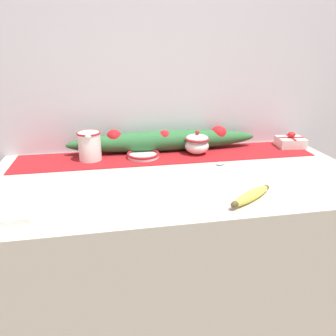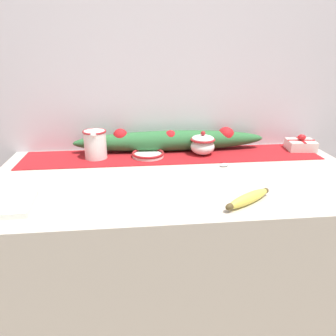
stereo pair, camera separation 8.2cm
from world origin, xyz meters
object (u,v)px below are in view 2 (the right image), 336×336
(napkin_stack, at_px, (5,205))
(banana, at_px, (248,198))
(cream_pitcher, at_px, (95,143))
(sugar_bowl, at_px, (203,144))
(small_dish, at_px, (148,154))
(spoon, at_px, (222,165))
(gift_box, at_px, (301,144))

(napkin_stack, bearing_deg, banana, -3.63)
(cream_pitcher, height_order, sugar_bowl, cream_pitcher)
(banana, bearing_deg, sugar_bowl, 94.97)
(cream_pitcher, height_order, small_dish, cream_pitcher)
(small_dish, relative_size, spoon, 0.88)
(banana, relative_size, napkin_stack, 1.13)
(spoon, bearing_deg, sugar_bowl, 81.25)
(napkin_stack, relative_size, gift_box, 1.19)
(sugar_bowl, relative_size, gift_box, 0.81)
(cream_pitcher, distance_m, sugar_bowl, 0.45)
(cream_pitcher, bearing_deg, napkin_stack, -117.19)
(small_dish, xyz_separation_m, banana, (0.28, -0.47, 0.00))
(sugar_bowl, bearing_deg, cream_pitcher, 179.78)
(sugar_bowl, relative_size, napkin_stack, 0.68)
(small_dish, distance_m, napkin_stack, 0.61)
(small_dish, relative_size, banana, 0.78)
(spoon, bearing_deg, napkin_stack, 174.50)
(napkin_stack, bearing_deg, spoon, 21.05)
(gift_box, bearing_deg, napkin_stack, -158.28)
(napkin_stack, height_order, gift_box, gift_box)
(small_dish, distance_m, spoon, 0.32)
(banana, distance_m, spoon, 0.32)
(cream_pitcher, distance_m, banana, 0.69)
(sugar_bowl, relative_size, small_dish, 0.77)
(sugar_bowl, distance_m, small_dish, 0.24)
(cream_pitcher, distance_m, spoon, 0.53)
(spoon, bearing_deg, gift_box, -3.66)
(banana, height_order, gift_box, gift_box)
(small_dish, bearing_deg, banana, -59.40)
(cream_pitcher, xyz_separation_m, gift_box, (0.91, 0.02, -0.04))
(spoon, distance_m, gift_box, 0.44)
(sugar_bowl, height_order, spoon, sugar_bowl)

